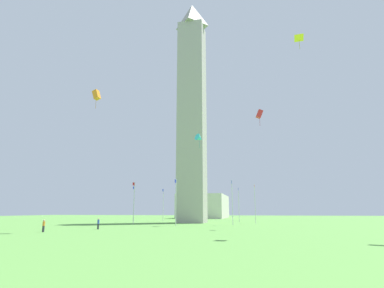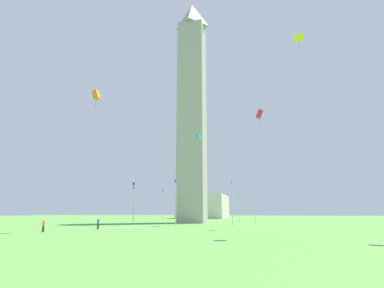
% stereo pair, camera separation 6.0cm
% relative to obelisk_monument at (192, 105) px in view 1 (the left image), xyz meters
% --- Properties ---
extents(ground_plane, '(260.00, 260.00, 0.00)m').
position_rel_obelisk_monument_xyz_m(ground_plane, '(0.00, 0.00, -29.52)').
color(ground_plane, '#548C3D').
extents(obelisk_monument, '(6.49, 6.49, 59.03)m').
position_rel_obelisk_monument_xyz_m(obelisk_monument, '(0.00, 0.00, 0.00)').
color(obelisk_monument, '#A8A399').
rests_on(obelisk_monument, ground).
extents(flagpole_n, '(1.12, 0.14, 8.91)m').
position_rel_obelisk_monument_xyz_m(flagpole_n, '(14.94, 0.00, -24.66)').
color(flagpole_n, silver).
rests_on(flagpole_n, ground).
extents(flagpole_ne, '(1.12, 0.14, 8.91)m').
position_rel_obelisk_monument_xyz_m(flagpole_ne, '(10.58, 10.53, -24.66)').
color(flagpole_ne, silver).
rests_on(flagpole_ne, ground).
extents(flagpole_e, '(1.12, 0.14, 8.91)m').
position_rel_obelisk_monument_xyz_m(flagpole_e, '(0.05, 14.89, -24.66)').
color(flagpole_e, silver).
rests_on(flagpole_e, ground).
extents(flagpole_se, '(1.12, 0.14, 8.91)m').
position_rel_obelisk_monument_xyz_m(flagpole_se, '(-10.47, 10.53, -24.66)').
color(flagpole_se, silver).
rests_on(flagpole_se, ground).
extents(flagpole_s, '(1.12, 0.14, 8.91)m').
position_rel_obelisk_monument_xyz_m(flagpole_s, '(-14.83, 0.00, -24.66)').
color(flagpole_s, silver).
rests_on(flagpole_s, ground).
extents(flagpole_sw, '(1.12, 0.14, 8.91)m').
position_rel_obelisk_monument_xyz_m(flagpole_sw, '(-10.47, -10.53, -24.66)').
color(flagpole_sw, silver).
rests_on(flagpole_sw, ground).
extents(flagpole_w, '(1.12, 0.14, 8.91)m').
position_rel_obelisk_monument_xyz_m(flagpole_w, '(0.05, -14.89, -24.66)').
color(flagpole_w, silver).
rests_on(flagpole_w, ground).
extents(flagpole_nw, '(1.12, 0.14, 8.91)m').
position_rel_obelisk_monument_xyz_m(flagpole_nw, '(10.58, -10.53, -24.66)').
color(flagpole_nw, silver).
rests_on(flagpole_nw, ground).
extents(person_blue_shirt, '(0.32, 0.32, 1.69)m').
position_rel_obelisk_monument_xyz_m(person_blue_shirt, '(28.44, -8.76, -28.68)').
color(person_blue_shirt, '#2D2D38').
rests_on(person_blue_shirt, ground).
extents(person_orange_shirt, '(0.32, 0.32, 1.62)m').
position_rel_obelisk_monument_xyz_m(person_orange_shirt, '(35.88, -12.66, -28.72)').
color(person_orange_shirt, '#2D2D38').
rests_on(person_orange_shirt, ground).
extents(kite_orange_box, '(0.91, 1.27, 2.95)m').
position_rel_obelisk_monument_xyz_m(kite_orange_box, '(33.90, -7.43, -9.74)').
color(kite_orange_box, orange).
extents(kite_yellow_diamond, '(1.12, 1.19, 1.79)m').
position_rel_obelisk_monument_xyz_m(kite_yellow_diamond, '(35.92, 21.62, -5.27)').
color(kite_yellow_diamond, yellow).
extents(kite_cyan_delta, '(2.29, 2.26, 2.99)m').
position_rel_obelisk_monument_xyz_m(kite_cyan_delta, '(13.70, 4.48, -12.27)').
color(kite_cyan_delta, '#33C6D1').
extents(kite_red_box, '(1.02, 1.36, 2.92)m').
position_rel_obelisk_monument_xyz_m(kite_red_box, '(22.04, 16.49, -10.58)').
color(kite_red_box, red).
extents(distant_building, '(28.21, 17.43, 9.08)m').
position_rel_obelisk_monument_xyz_m(distant_building, '(-51.71, -5.92, -24.97)').
color(distant_building, beige).
rests_on(distant_building, ground).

